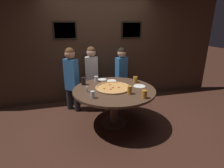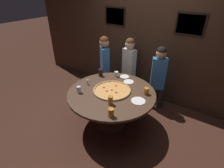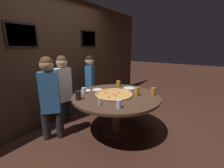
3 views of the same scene
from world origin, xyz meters
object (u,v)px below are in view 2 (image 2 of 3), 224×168
drink_cup_near_right (146,91)px  white_plate_left_side (125,77)px  drink_cup_by_shaker (111,113)px  diner_side_left (158,75)px  drink_cup_near_left (110,100)px  drink_cup_front_edge (101,73)px  drink_cup_centre_back (79,90)px  condiment_shaker (88,82)px  diner_centre_back (105,63)px  diner_far_left (129,65)px  white_plate_right_side (138,101)px  drink_cup_far_left (116,74)px  giant_pizza (112,90)px  white_plate_beside_cup (129,82)px  dining_table (111,98)px

drink_cup_near_right → white_plate_left_side: 0.72m
drink_cup_by_shaker → diner_side_left: size_ratio=0.10×
drink_cup_near_left → drink_cup_front_edge: drink_cup_front_edge is taller
drink_cup_centre_back → condiment_shaker: drink_cup_centre_back is taller
diner_centre_back → drink_cup_by_shaker: bearing=171.1°
white_plate_left_side → diner_side_left: diner_side_left is taller
drink_cup_near_right → diner_centre_back: bearing=156.6°
drink_cup_near_right → white_plate_left_side: size_ratio=0.65×
diner_far_left → white_plate_right_side: bearing=139.3°
drink_cup_near_left → drink_cup_centre_back: size_ratio=1.20×
diner_far_left → drink_cup_far_left: bearing=104.9°
white_plate_right_side → diner_centre_back: (-1.26, 0.81, 0.07)m
giant_pizza → diner_centre_back: 1.08m
drink_cup_by_shaker → diner_far_left: (-0.62, 1.62, -0.01)m
drink_cup_near_left → diner_centre_back: (-0.93, 1.13, -0.00)m
drink_cup_by_shaker → condiment_shaker: 1.01m
drink_cup_by_shaker → white_plate_beside_cup: drink_cup_by_shaker is taller
giant_pizza → white_plate_right_side: size_ratio=2.86×
drink_cup_front_edge → drink_cup_far_left: size_ratio=1.36×
dining_table → white_plate_beside_cup: (0.07, 0.48, 0.14)m
drink_cup_near_left → white_plate_right_side: drink_cup_near_left is taller
drink_cup_near_right → drink_cup_far_left: size_ratio=1.08×
diner_side_left → white_plate_beside_cup: bearing=29.6°
drink_cup_near_right → white_plate_beside_cup: 0.50m
drink_cup_near_left → white_plate_beside_cup: (-0.12, 0.79, -0.07)m
giant_pizza → drink_cup_near_left: bearing=-59.3°
drink_cup_by_shaker → white_plate_beside_cup: 1.06m
drink_cup_front_edge → diner_far_left: diner_far_left is taller
white_plate_left_side → white_plate_beside_cup: size_ratio=0.94×
drink_cup_by_shaker → drink_cup_near_right: (0.17, 0.81, -0.01)m
giant_pizza → condiment_shaker: size_ratio=6.83×
drink_cup_near_right → diner_far_left: size_ratio=0.08×
drink_cup_near_left → condiment_shaker: drink_cup_near_left is taller
dining_table → giant_pizza: bearing=110.4°
diner_side_left → diner_far_left: 0.72m
giant_pizza → drink_cup_centre_back: size_ratio=5.52×
drink_cup_centre_back → white_plate_left_side: drink_cup_centre_back is taller
drink_cup_centre_back → white_plate_beside_cup: 0.97m
dining_table → diner_side_left: size_ratio=1.12×
dining_table → white_plate_right_side: 0.53m
drink_cup_by_shaker → drink_cup_front_edge: (-0.89, 0.93, 0.01)m
drink_cup_by_shaker → diner_side_left: (0.10, 1.55, -0.03)m
drink_cup_far_left → white_plate_left_side: 0.18m
dining_table → drink_cup_by_shaker: drink_cup_by_shaker is taller
condiment_shaker → diner_side_left: diner_side_left is taller
giant_pizza → white_plate_beside_cup: size_ratio=3.39×
dining_table → diner_centre_back: diner_centre_back is taller
diner_centre_back → giant_pizza: bearing=174.9°
giant_pizza → diner_far_left: (-0.25, 1.04, 0.04)m
diner_side_left → giant_pizza: bearing=39.9°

